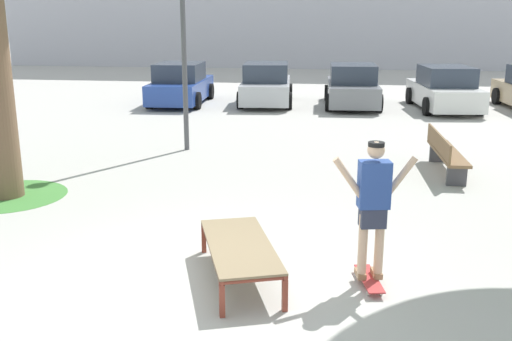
% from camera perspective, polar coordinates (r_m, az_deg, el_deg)
% --- Properties ---
extents(ground_plane, '(120.00, 120.00, 0.00)m').
position_cam_1_polar(ground_plane, '(7.38, -3.49, -10.73)').
color(ground_plane, '#B7B5AD').
extents(skate_box, '(1.33, 2.04, 0.46)m').
position_cam_1_polar(skate_box, '(7.29, -1.59, -7.47)').
color(skate_box, brown).
rests_on(skate_box, ground).
extents(skateboard, '(0.35, 0.82, 0.09)m').
position_cam_1_polar(skateboard, '(7.39, 10.93, -10.30)').
color(skateboard, '#B23333').
rests_on(skateboard, ground).
extents(skater, '(1.00, 0.34, 1.69)m').
position_cam_1_polar(skater, '(7.03, 11.32, -2.93)').
color(skater, beige).
rests_on(skater, skateboard).
extents(grass_patch_near_left, '(2.10, 2.10, 0.01)m').
position_cam_1_polar(grass_patch_near_left, '(11.59, -22.97, -2.27)').
color(grass_patch_near_left, '#47893D').
rests_on(grass_patch_near_left, ground).
extents(car_blue, '(2.03, 4.26, 1.50)m').
position_cam_1_polar(car_blue, '(21.97, -7.32, 8.25)').
color(car_blue, '#28479E').
rests_on(car_blue, ground).
extents(car_silver, '(2.15, 4.31, 1.50)m').
position_cam_1_polar(car_silver, '(21.76, 1.00, 8.30)').
color(car_silver, '#B7BABF').
rests_on(car_silver, ground).
extents(car_grey, '(2.02, 4.25, 1.50)m').
position_cam_1_polar(car_grey, '(21.47, 9.33, 8.02)').
color(car_grey, slate).
rests_on(car_grey, ground).
extents(car_white, '(2.22, 4.34, 1.50)m').
position_cam_1_polar(car_white, '(21.40, 17.81, 7.49)').
color(car_white, silver).
rests_on(car_white, ground).
extents(park_bench, '(0.49, 2.41, 0.83)m').
position_cam_1_polar(park_bench, '(12.73, 17.87, 1.73)').
color(park_bench, brown).
rests_on(park_bench, ground).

